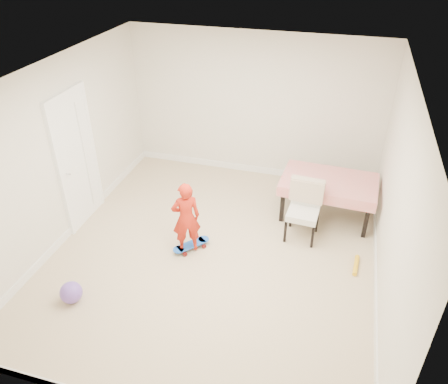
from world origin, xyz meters
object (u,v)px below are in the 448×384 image
(skateboard, at_px, (191,246))
(child, at_px, (186,220))
(dining_chair, at_px, (303,212))
(balloon, at_px, (71,292))
(dining_table, at_px, (327,198))

(skateboard, distance_m, child, 0.51)
(dining_chair, bearing_deg, balloon, -137.61)
(dining_chair, height_order, balloon, dining_chair)
(balloon, bearing_deg, skateboard, 51.32)
(dining_table, distance_m, dining_chair, 0.73)
(balloon, bearing_deg, dining_chair, 39.08)
(child, bearing_deg, dining_chair, 177.14)
(child, bearing_deg, skateboard, -153.79)
(dining_table, bearing_deg, skateboard, -139.35)
(skateboard, bearing_deg, child, -173.68)
(skateboard, bearing_deg, balloon, -178.63)
(dining_chair, xyz_separation_m, skateboard, (-1.50, -0.74, -0.41))
(dining_table, bearing_deg, child, -138.84)
(skateboard, relative_size, balloon, 2.09)
(skateboard, bearing_deg, dining_table, -12.22)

